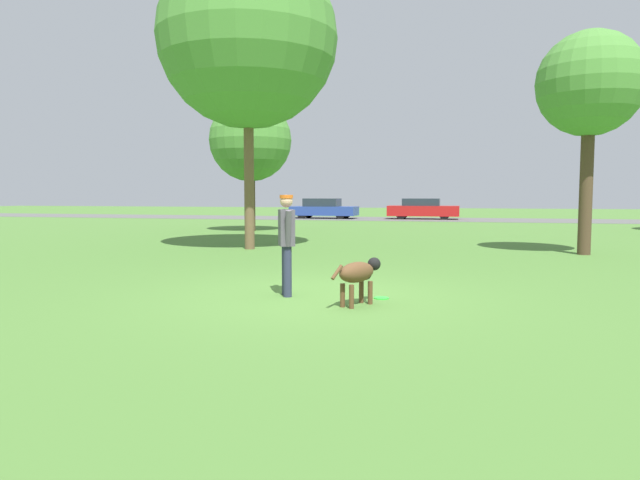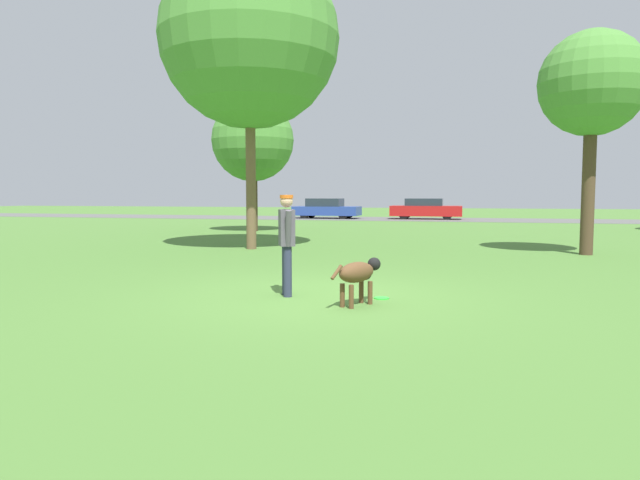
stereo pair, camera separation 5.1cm
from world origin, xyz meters
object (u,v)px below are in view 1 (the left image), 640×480
(tree_far_left, at_px, (250,141))
(tree_near_right, at_px, (590,85))
(frisbee, at_px, (381,298))
(tree_near_left, at_px, (248,38))
(parked_car_blue, at_px, (324,209))
(dog, at_px, (359,273))
(parked_car_red, at_px, (423,209))
(person, at_px, (287,237))

(tree_far_left, bearing_deg, tree_near_right, -30.16)
(frisbee, distance_m, tree_near_right, 9.75)
(tree_near_left, distance_m, parked_car_blue, 22.07)
(frisbee, relative_size, tree_far_left, 0.04)
(frisbee, relative_size, tree_near_right, 0.04)
(dog, height_order, parked_car_blue, parked_car_blue)
(frisbee, xyz_separation_m, parked_car_blue, (-7.96, 28.08, 0.64))
(tree_far_left, bearing_deg, parked_car_blue, 90.62)
(frisbee, bearing_deg, parked_car_red, 93.03)
(tree_far_left, bearing_deg, tree_near_left, -68.96)
(tree_far_left, bearing_deg, frisbee, -61.91)
(person, height_order, tree_far_left, tree_far_left)
(tree_far_left, bearing_deg, dog, -63.55)
(frisbee, bearing_deg, tree_near_right, 61.15)
(tree_near_right, bearing_deg, dog, -118.42)
(person, distance_m, parked_car_blue, 28.94)
(tree_far_left, height_order, parked_car_red, tree_far_left)
(frisbee, bearing_deg, parked_car_blue, 105.82)
(dog, height_order, tree_far_left, tree_far_left)
(person, xyz_separation_m, tree_near_right, (5.68, 7.76, 3.44))
(tree_far_left, relative_size, parked_car_red, 1.25)
(dog, bearing_deg, tree_far_left, 53.64)
(tree_near_left, relative_size, parked_car_red, 1.89)
(person, height_order, parked_car_blue, person)
(tree_near_left, bearing_deg, person, -64.31)
(tree_far_left, bearing_deg, person, -66.71)
(parked_car_blue, bearing_deg, person, -75.54)
(person, distance_m, frisbee, 1.72)
(dog, height_order, tree_near_left, tree_near_left)
(person, bearing_deg, dog, 44.26)
(tree_near_left, height_order, parked_car_blue, tree_near_left)
(parked_car_blue, distance_m, parked_car_red, 6.46)
(dog, relative_size, parked_car_blue, 0.23)
(tree_near_right, xyz_separation_m, parked_car_blue, (-12.17, 20.44, -3.71))
(person, height_order, dog, person)
(person, height_order, parked_car_red, person)
(dog, relative_size, frisbee, 4.35)
(tree_near_left, xyz_separation_m, parked_car_red, (3.32, 21.63, -5.30))
(tree_far_left, bearing_deg, parked_car_red, 65.59)
(person, relative_size, tree_near_left, 0.18)
(dog, relative_size, tree_near_left, 0.12)
(dog, relative_size, tree_near_right, 0.17)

